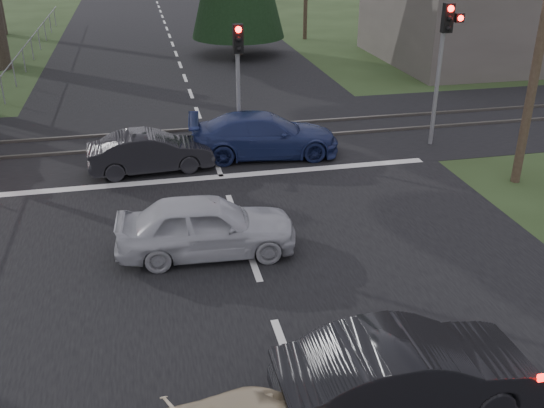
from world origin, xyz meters
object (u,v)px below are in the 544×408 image
object	(u,v)px
traffic_signal_right	(445,48)
silver_car	(206,226)
traffic_signal_center	(238,65)
blue_sedan	(264,135)
dark_hatchback	(407,373)
dark_car_far	(151,152)

from	to	relation	value
traffic_signal_right	silver_car	bearing A→B (deg)	-145.86
traffic_signal_right	traffic_signal_center	world-z (taller)	traffic_signal_right
traffic_signal_right	blue_sedan	distance (m)	6.46
dark_hatchback	dark_car_far	distance (m)	11.59
silver_car	dark_car_far	xyz separation A→B (m)	(-1.08, 5.43, -0.08)
silver_car	traffic_signal_right	bearing A→B (deg)	-52.39
dark_hatchback	traffic_signal_center	bearing A→B (deg)	1.62
traffic_signal_right	dark_hatchback	xyz separation A→B (m)	(-6.02, -11.36, -2.63)
traffic_signal_center	blue_sedan	xyz separation A→B (m)	(0.64, -0.95, -2.10)
traffic_signal_center	silver_car	xyz separation A→B (m)	(-1.95, -6.96, -2.10)
dark_car_far	traffic_signal_right	bearing A→B (deg)	-92.23
dark_hatchback	blue_sedan	xyz separation A→B (m)	(0.11, 11.61, 0.02)
traffic_signal_right	silver_car	world-z (taller)	traffic_signal_right
silver_car	dark_hatchback	bearing A→B (deg)	-152.64
traffic_signal_center	dark_car_far	world-z (taller)	traffic_signal_center
traffic_signal_center	dark_hatchback	distance (m)	12.75
dark_car_far	silver_car	bearing A→B (deg)	-173.01
traffic_signal_right	dark_hatchback	bearing A→B (deg)	-117.90
traffic_signal_right	dark_car_far	size ratio (longest dim) A/B	1.25
traffic_signal_center	silver_car	world-z (taller)	traffic_signal_center
blue_sedan	dark_car_far	distance (m)	3.71
traffic_signal_right	dark_hatchback	distance (m)	13.12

